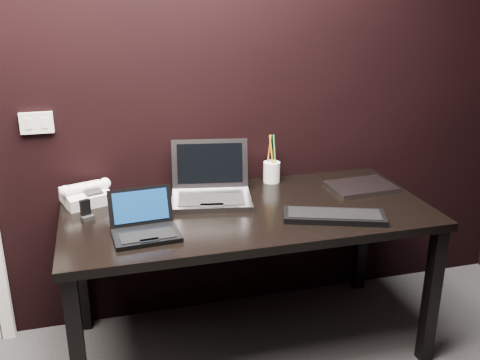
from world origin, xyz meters
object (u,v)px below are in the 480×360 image
object	(u,v)px
desk_phone	(86,195)
silver_laptop	(211,189)
closed_laptop	(361,187)
netbook	(145,227)
pen_cup	(272,171)
ext_keyboard	(334,216)
desk	(248,224)
mobile_phone	(86,212)

from	to	relation	value
desk_phone	silver_laptop	bearing A→B (deg)	-9.66
closed_laptop	desk_phone	distance (m)	1.38
netbook	pen_cup	bearing A→B (deg)	33.82
silver_laptop	pen_cup	size ratio (longest dim) A/B	1.69
ext_keyboard	desk_phone	xyz separation A→B (m)	(-1.07, 0.48, 0.03)
netbook	closed_laptop	xyz separation A→B (m)	(1.13, 0.26, -0.02)
desk	ext_keyboard	bearing A→B (deg)	-31.67
mobile_phone	pen_cup	world-z (taller)	pen_cup
desk	closed_laptop	size ratio (longest dim) A/B	5.07
mobile_phone	pen_cup	size ratio (longest dim) A/B	0.36
silver_laptop	mobile_phone	size ratio (longest dim) A/B	4.76
mobile_phone	pen_cup	xyz separation A→B (m)	(0.95, 0.25, 0.03)
ext_keyboard	closed_laptop	xyz separation A→B (m)	(0.30, 0.32, -0.00)
desk	netbook	world-z (taller)	netbook
closed_laptop	netbook	bearing A→B (deg)	-167.08
ext_keyboard	pen_cup	bearing A→B (deg)	102.21
pen_cup	ext_keyboard	bearing A→B (deg)	-77.79
desk	mobile_phone	size ratio (longest dim) A/B	18.53
silver_laptop	closed_laptop	world-z (taller)	silver_laptop
desk	desk_phone	size ratio (longest dim) A/B	6.64
mobile_phone	silver_laptop	bearing A→B (deg)	8.91
netbook	ext_keyboard	bearing A→B (deg)	-4.09
pen_cup	netbook	bearing A→B (deg)	-146.18
silver_laptop	mobile_phone	world-z (taller)	silver_laptop
netbook	mobile_phone	bearing A→B (deg)	136.17
desk	silver_laptop	distance (m)	0.25
desk_phone	netbook	bearing A→B (deg)	-60.49
mobile_phone	desk_phone	bearing A→B (deg)	90.26
closed_laptop	desk_phone	bearing A→B (deg)	173.26
netbook	desk_phone	world-z (taller)	netbook
closed_laptop	ext_keyboard	bearing A→B (deg)	-132.84
ext_keyboard	desk_phone	world-z (taller)	desk_phone
desk	netbook	bearing A→B (deg)	-162.91
desk_phone	desk	bearing A→B (deg)	-20.26
desk	silver_laptop	bearing A→B (deg)	129.53
netbook	desk_phone	distance (m)	0.48
desk_phone	mobile_phone	world-z (taller)	desk_phone
netbook	desk_phone	xyz separation A→B (m)	(-0.24, 0.42, 0.01)
ext_keyboard	closed_laptop	bearing A→B (deg)	47.16
desk_phone	mobile_phone	bearing A→B (deg)	-89.74
closed_laptop	desk_phone	xyz separation A→B (m)	(-1.37, 0.16, 0.03)
ext_keyboard	pen_cup	size ratio (longest dim) A/B	1.84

